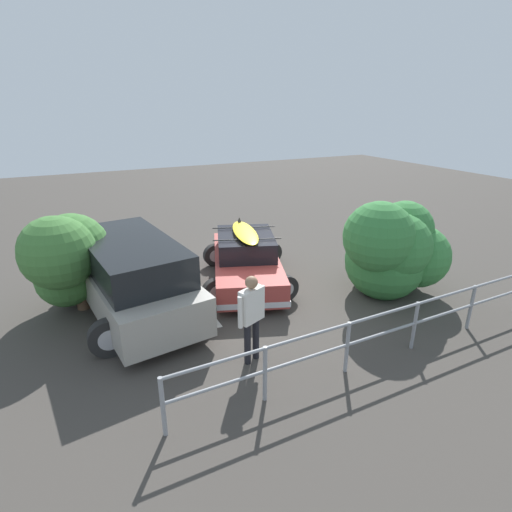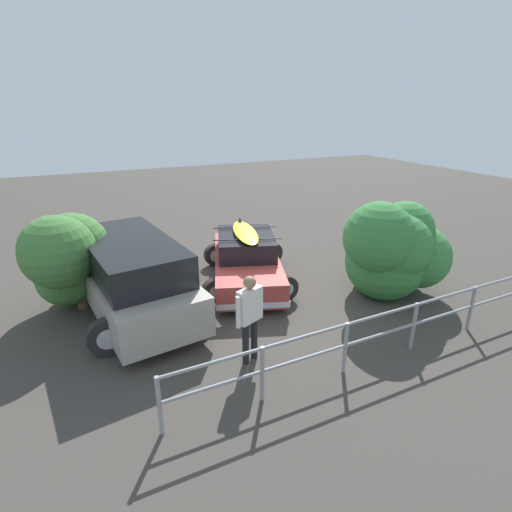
{
  "view_description": "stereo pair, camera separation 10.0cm",
  "coord_description": "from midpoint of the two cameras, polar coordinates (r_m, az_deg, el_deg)",
  "views": [
    {
      "loc": [
        4.1,
        8.7,
        4.56
      ],
      "look_at": [
        -0.0,
        0.22,
        0.95
      ],
      "focal_mm": 28.0,
      "sensor_mm": 36.0,
      "label": 1
    },
    {
      "loc": [
        4.01,
        8.74,
        4.56
      ],
      "look_at": [
        -0.0,
        0.22,
        0.95
      ],
      "focal_mm": 28.0,
      "sensor_mm": 36.0,
      "label": 2
    }
  ],
  "objects": [
    {
      "name": "sedan_car",
      "position": [
        10.75,
        -1.12,
        -0.53
      ],
      "size": [
        3.11,
        4.38,
        1.58
      ],
      "color": "#9E3833",
      "rests_on": "ground"
    },
    {
      "name": "ground_plane",
      "position": [
        10.64,
        -0.24,
        -4.46
      ],
      "size": [
        44.0,
        44.0,
        0.02
      ],
      "primitive_type": "cube",
      "color": "#423D38",
      "rests_on": "ground"
    },
    {
      "name": "bush_near_right",
      "position": [
        9.85,
        -25.56,
        -0.18
      ],
      "size": [
        1.93,
        2.21,
        2.41
      ],
      "color": "brown",
      "rests_on": "ground"
    },
    {
      "name": "suv_car",
      "position": [
        9.4,
        -16.97,
        -2.75
      ],
      "size": [
        2.99,
        4.79,
        1.8
      ],
      "color": "#9E998E",
      "rests_on": "ground"
    },
    {
      "name": "person_bystander",
      "position": [
        7.28,
        -0.5,
        -7.92
      ],
      "size": [
        0.63,
        0.37,
        1.74
      ],
      "color": "black",
      "rests_on": "ground"
    },
    {
      "name": "parking_stripe",
      "position": [
        10.49,
        -8.68,
        -5.05
      ],
      "size": [
        0.12,
        3.88,
        0.0
      ],
      "primitive_type": "cube",
      "rotation": [
        0.0,
        0.0,
        1.57
      ],
      "color": "silver",
      "rests_on": "ground"
    },
    {
      "name": "railing_fence",
      "position": [
        7.84,
        17.92,
        -9.87
      ],
      "size": [
        8.33,
        0.21,
        1.02
      ],
      "color": "gray",
      "rests_on": "ground"
    },
    {
      "name": "bush_near_left",
      "position": [
        10.47,
        19.21,
        0.84
      ],
      "size": [
        2.92,
        2.57,
        2.6
      ],
      "color": "brown",
      "rests_on": "ground"
    }
  ]
}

